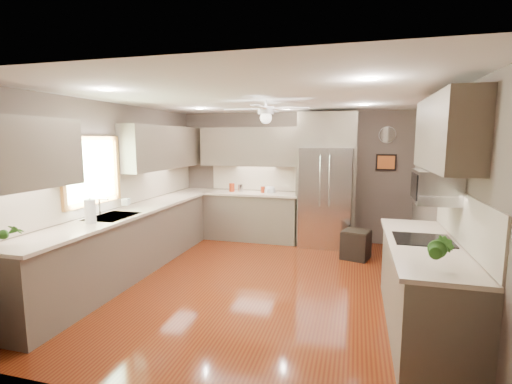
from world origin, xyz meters
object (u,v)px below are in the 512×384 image
at_px(canister_a, 232,188).
at_px(microwave, 436,187).
at_px(potted_plant_left, 8,232).
at_px(refrigerator, 326,182).
at_px(potted_plant_right, 441,249).
at_px(soap_bottle, 127,201).
at_px(canister_d, 263,190).
at_px(bowl, 270,192).
at_px(paper_towel, 90,212).
at_px(canister_b, 241,188).
at_px(stool, 356,244).

bearing_deg(canister_a, microwave, -40.80).
bearing_deg(canister_a, potted_plant_left, -100.99).
relative_size(canister_a, refrigerator, 0.07).
distance_m(canister_a, potted_plant_right, 4.86).
bearing_deg(soap_bottle, canister_a, 66.11).
relative_size(canister_d, bowl, 0.57).
height_order(canister_d, paper_towel, paper_towel).
bearing_deg(canister_d, bowl, -10.30).
bearing_deg(canister_a, canister_b, 11.42).
bearing_deg(microwave, canister_a, 139.20).
bearing_deg(microwave, stool, 110.65).
height_order(potted_plant_left, paper_towel, paper_towel).
bearing_deg(bowl, refrigerator, -0.56).
xyz_separation_m(canister_a, microwave, (3.17, -2.74, 0.46)).
relative_size(refrigerator, paper_towel, 7.40).
distance_m(stool, paper_towel, 4.08).
bearing_deg(potted_plant_left, soap_bottle, 93.34).
xyz_separation_m(canister_a, canister_d, (0.63, 0.01, -0.02)).
bearing_deg(canister_d, refrigerator, -1.75).
bearing_deg(bowl, microwave, -48.63).
bearing_deg(canister_b, soap_bottle, -117.27).
height_order(canister_a, soap_bottle, soap_bottle).
height_order(canister_a, stool, canister_a).
bearing_deg(soap_bottle, potted_plant_left, -86.66).
bearing_deg(canister_b, potted_plant_left, -103.12).
relative_size(potted_plant_right, stool, 0.65).
distance_m(bowl, refrigerator, 1.09).
height_order(potted_plant_right, bowl, potted_plant_right).
height_order(potted_plant_right, stool, potted_plant_right).
distance_m(soap_bottle, paper_towel, 1.01).
distance_m(canister_d, microwave, 3.77).
bearing_deg(potted_plant_left, stool, 47.25).
bearing_deg(bowl, canister_d, 169.70).
bearing_deg(canister_d, paper_towel, -114.27).
xyz_separation_m(potted_plant_left, paper_towel, (0.04, 1.09, -0.01)).
bearing_deg(stool, refrigerator, 129.43).
height_order(canister_d, bowl, canister_d).
relative_size(microwave, stool, 1.06).
height_order(soap_bottle, microwave, microwave).
xyz_separation_m(canister_b, stool, (2.24, -0.75, -0.77)).
bearing_deg(canister_a, refrigerator, -0.97).
relative_size(canister_a, potted_plant_left, 0.59).
relative_size(potted_plant_left, bowl, 1.38).
bearing_deg(refrigerator, microwave, -63.91).
xyz_separation_m(canister_b, bowl, (0.61, -0.06, -0.04)).
distance_m(bowl, stool, 1.92).
bearing_deg(potted_plant_left, microwave, 20.21).
bearing_deg(paper_towel, soap_bottle, 99.21).
xyz_separation_m(canister_d, bowl, (0.15, -0.03, -0.03)).
bearing_deg(bowl, canister_b, 174.78).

